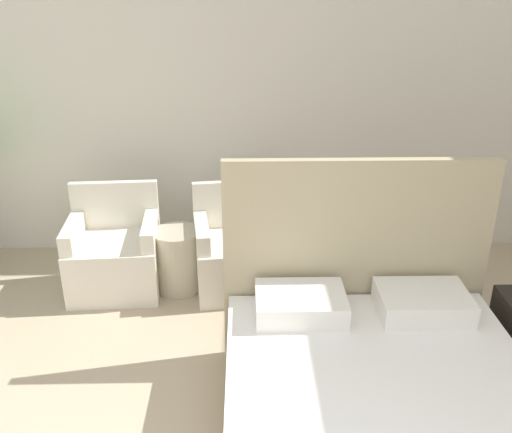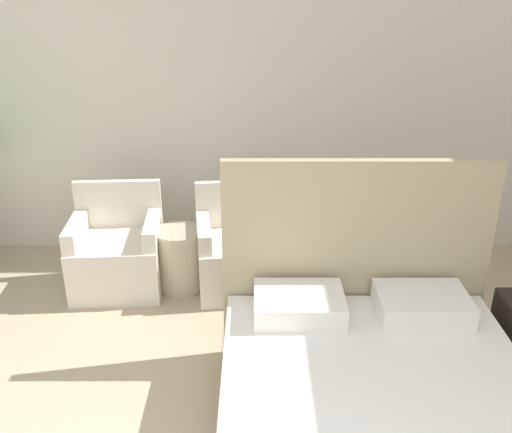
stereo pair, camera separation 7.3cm
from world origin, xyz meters
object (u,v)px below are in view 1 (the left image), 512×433
object	(u,v)px
armchair_near_window_right	(240,257)
side_table	(178,260)
bed	(385,428)
armchair_near_window_left	(115,258)

from	to	relation	value
armchair_near_window_right	side_table	xyz separation A→B (m)	(-0.49, -0.01, -0.02)
bed	armchair_near_window_right	size ratio (longest dim) A/B	2.64
side_table	armchair_near_window_left	bearing A→B (deg)	179.23
bed	armchair_near_window_right	xyz separation A→B (m)	(-0.73, 1.86, -0.01)
armchair_near_window_left	side_table	world-z (taller)	armchair_near_window_left
armchair_near_window_left	armchair_near_window_right	distance (m)	0.98
armchair_near_window_right	side_table	distance (m)	0.49
armchair_near_window_left	armchair_near_window_right	bearing A→B (deg)	-3.57
bed	armchair_near_window_right	distance (m)	2.00
bed	armchair_near_window_left	world-z (taller)	bed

